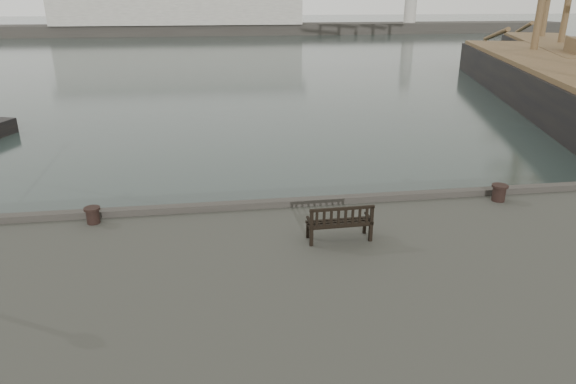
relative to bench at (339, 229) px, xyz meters
name	(u,v)px	position (x,y,z in m)	size (l,w,h in m)	color
ground	(319,250)	(0.07, 2.47, -1.85)	(400.00, 400.00, 0.00)	black
breakwater	(198,11)	(-4.49, 94.47, 2.45)	(140.00, 9.50, 12.20)	#383530
bench	(339,229)	(0.00, 0.00, 0.00)	(1.57, 0.57, 0.89)	black
bollard_left	(93,215)	(-6.04, 1.90, -0.07)	(0.41, 0.41, 0.43)	black
bollard_right	(499,193)	(5.13, 1.78, -0.05)	(0.46, 0.46, 0.48)	black
tall_ship_far	(557,63)	(31.06, 36.36, -1.00)	(17.14, 30.22, 25.70)	black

